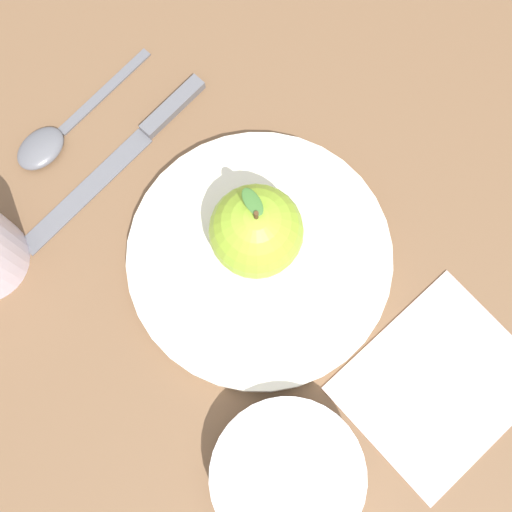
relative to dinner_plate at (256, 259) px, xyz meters
name	(u,v)px	position (x,y,z in m)	size (l,w,h in m)	color
ground_plane	(253,239)	(0.02, 0.00, -0.01)	(2.40, 2.40, 0.00)	brown
dinner_plate	(256,259)	(0.00, 0.00, 0.00)	(0.23, 0.23, 0.02)	silver
apple	(256,231)	(0.01, 0.00, 0.05)	(0.08, 0.08, 0.09)	#8CB22D
side_bowl	(287,476)	(-0.18, 0.03, 0.01)	(0.12, 0.12, 0.04)	white
knife	(131,147)	(0.13, 0.08, -0.01)	(0.13, 0.20, 0.01)	#59595E
spoon	(54,136)	(0.16, 0.15, -0.01)	(0.10, 0.15, 0.01)	#59595E
linen_napkin	(439,384)	(-0.14, -0.12, -0.01)	(0.13, 0.15, 0.00)	beige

